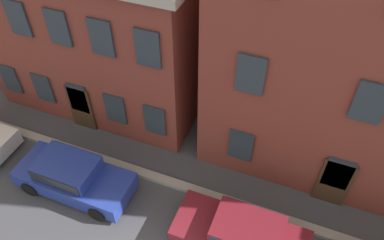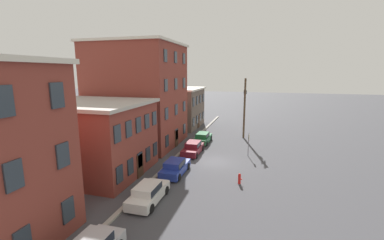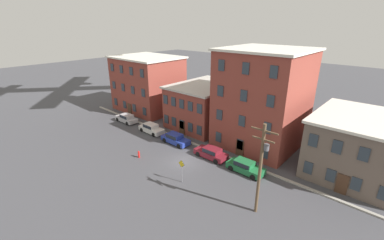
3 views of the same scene
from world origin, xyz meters
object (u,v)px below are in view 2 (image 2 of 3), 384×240
at_px(utility_pole, 245,105).
at_px(fire_hydrant, 239,179).
at_px(car_white, 148,192).
at_px(car_maroon, 193,148).
at_px(caution_sign, 249,141).
at_px(car_blue, 175,167).
at_px(car_green, 203,137).

xyz_separation_m(utility_pole, fire_hydrant, (-16.36, -0.91, -4.45)).
bearing_deg(fire_hydrant, car_white, 128.55).
bearing_deg(car_maroon, caution_sign, -82.00).
distance_m(car_maroon, utility_pole, 11.49).
relative_size(car_white, car_blue, 1.00).
bearing_deg(fire_hydrant, caution_sign, -2.01).
bearing_deg(utility_pole, car_maroon, 150.48).
bearing_deg(car_blue, fire_hydrant, -94.78).
xyz_separation_m(car_blue, fire_hydrant, (-0.52, -6.16, -0.27)).
distance_m(car_blue, caution_sign, 9.90).
xyz_separation_m(car_green, caution_sign, (-4.09, -6.43, 1.07)).
xyz_separation_m(caution_sign, fire_hydrant, (-7.96, 0.28, -1.33)).
xyz_separation_m(car_white, car_green, (17.11, -0.20, 0.00)).
relative_size(car_green, fire_hydrant, 4.58).
relative_size(car_blue, fire_hydrant, 4.58).
xyz_separation_m(car_blue, car_green, (11.54, -0.01, 0.00)).
bearing_deg(car_green, car_white, 179.33).
bearing_deg(utility_pole, caution_sign, -171.93).
distance_m(car_white, car_blue, 5.58).
bearing_deg(car_blue, car_white, 178.07).
height_order(car_green, caution_sign, caution_sign).
bearing_deg(car_blue, car_maroon, 0.21).
bearing_deg(caution_sign, car_green, 57.51).
bearing_deg(car_blue, caution_sign, -40.85).
height_order(car_maroon, utility_pole, utility_pole).
xyz_separation_m(car_white, car_blue, (5.57, -0.19, 0.00)).
height_order(car_white, car_maroon, same).
bearing_deg(car_green, caution_sign, -122.49).
distance_m(car_maroon, car_green, 5.00).
height_order(car_white, caution_sign, caution_sign).
height_order(car_maroon, caution_sign, caution_sign).
distance_m(car_white, caution_sign, 14.65).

